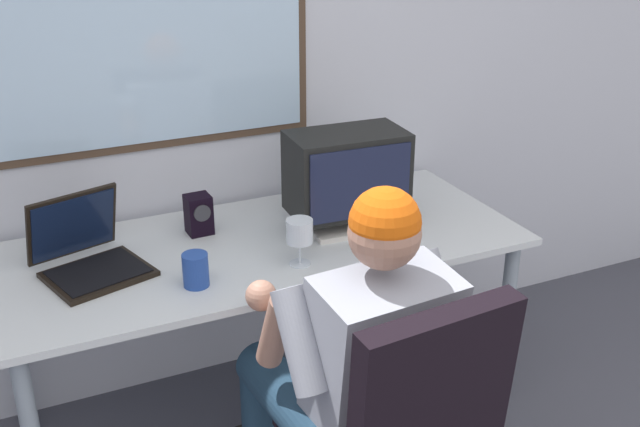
% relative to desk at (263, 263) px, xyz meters
% --- Properties ---
extents(wall_rear, '(5.72, 0.08, 2.68)m').
position_rel_desk_xyz_m(wall_rear, '(-0.05, 0.44, 0.68)').
color(wall_rear, silver).
rests_on(wall_rear, ground).
extents(desk, '(1.80, 0.76, 0.74)m').
position_rel_desk_xyz_m(desk, '(0.00, 0.00, 0.00)').
color(desk, gray).
rests_on(desk, ground).
extents(person_seated, '(0.56, 0.81, 1.20)m').
position_rel_desk_xyz_m(person_seated, '(0.05, -0.59, -0.04)').
color(person_seated, '#1D364C').
rests_on(person_seated, ground).
extents(crt_monitor, '(0.42, 0.26, 0.35)m').
position_rel_desk_xyz_m(crt_monitor, '(0.32, -0.00, 0.28)').
color(crt_monitor, beige).
rests_on(crt_monitor, desk).
extents(laptop, '(0.38, 0.39, 0.24)m').
position_rel_desk_xyz_m(laptop, '(-0.58, 0.05, 0.15)').
color(laptop, black).
rests_on(laptop, desk).
extents(wine_glass, '(0.09, 0.09, 0.16)m').
position_rel_desk_xyz_m(wine_glass, '(0.05, -0.20, 0.19)').
color(wine_glass, silver).
rests_on(wine_glass, desk).
extents(desk_speaker, '(0.09, 0.09, 0.14)m').
position_rel_desk_xyz_m(desk_speaker, '(-0.17, 0.16, 0.15)').
color(desk_speaker, black).
rests_on(desk_speaker, desk).
extents(coffee_mug, '(0.08, 0.08, 0.11)m').
position_rel_desk_xyz_m(coffee_mug, '(-0.29, -0.20, 0.14)').
color(coffee_mug, navy).
rests_on(coffee_mug, desk).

